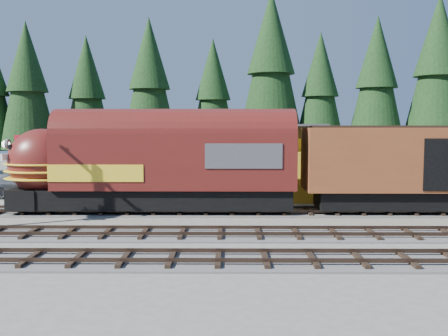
{
  "coord_description": "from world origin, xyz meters",
  "views": [
    {
      "loc": [
        -0.23,
        -25.23,
        5.25
      ],
      "look_at": [
        -0.46,
        4.0,
        2.69
      ],
      "focal_mm": 40.0,
      "sensor_mm": 36.0,
      "label": 1
    }
  ],
  "objects_px": {
    "boxcar": "(433,166)",
    "depot": "(231,156)",
    "pickup_truck_b": "(22,184)",
    "locomotive": "(145,168)",
    "pickup_truck_a": "(78,190)",
    "caboose": "(80,155)"
  },
  "relations": [
    {
      "from": "depot",
      "to": "pickup_truck_b",
      "type": "distance_m",
      "value": 15.52
    },
    {
      "from": "pickup_truck_a",
      "to": "pickup_truck_b",
      "type": "height_order",
      "value": "pickup_truck_a"
    },
    {
      "from": "locomotive",
      "to": "boxcar",
      "type": "relative_size",
      "value": 1.14
    },
    {
      "from": "boxcar",
      "to": "pickup_truck_b",
      "type": "bearing_deg",
      "value": 165.54
    },
    {
      "from": "pickup_truck_a",
      "to": "pickup_truck_b",
      "type": "relative_size",
      "value": 1.19
    },
    {
      "from": "boxcar",
      "to": "pickup_truck_a",
      "type": "height_order",
      "value": "boxcar"
    },
    {
      "from": "depot",
      "to": "pickup_truck_b",
      "type": "xyz_separation_m",
      "value": [
        -15.37,
        0.51,
        -2.1
      ]
    },
    {
      "from": "boxcar",
      "to": "pickup_truck_b",
      "type": "xyz_separation_m",
      "value": [
        -27.18,
        7.01,
        -1.96
      ]
    },
    {
      "from": "caboose",
      "to": "pickup_truck_a",
      "type": "xyz_separation_m",
      "value": [
        3.02,
        -10.75,
        -1.61
      ]
    },
    {
      "from": "boxcar",
      "to": "depot",
      "type": "bearing_deg",
      "value": 151.17
    },
    {
      "from": "pickup_truck_a",
      "to": "depot",
      "type": "bearing_deg",
      "value": -77.56
    },
    {
      "from": "depot",
      "to": "locomotive",
      "type": "xyz_separation_m",
      "value": [
        -5.13,
        -6.5,
        -0.25
      ]
    },
    {
      "from": "depot",
      "to": "boxcar",
      "type": "height_order",
      "value": "depot"
    },
    {
      "from": "depot",
      "to": "boxcar",
      "type": "distance_m",
      "value": 13.48
    },
    {
      "from": "depot",
      "to": "pickup_truck_a",
      "type": "bearing_deg",
      "value": -162.2
    },
    {
      "from": "locomotive",
      "to": "pickup_truck_a",
      "type": "xyz_separation_m",
      "value": [
        -5.0,
        3.25,
        -1.73
      ]
    },
    {
      "from": "caboose",
      "to": "pickup_truck_b",
      "type": "bearing_deg",
      "value": -107.68
    },
    {
      "from": "depot",
      "to": "boxcar",
      "type": "relative_size",
      "value": 0.85
    },
    {
      "from": "pickup_truck_a",
      "to": "caboose",
      "type": "bearing_deg",
      "value": 10.32
    },
    {
      "from": "locomotive",
      "to": "caboose",
      "type": "xyz_separation_m",
      "value": [
        -8.02,
        14.0,
        -0.12
      ]
    },
    {
      "from": "locomotive",
      "to": "caboose",
      "type": "relative_size",
      "value": 1.71
    },
    {
      "from": "caboose",
      "to": "pickup_truck_a",
      "type": "bearing_deg",
      "value": -74.32
    }
  ]
}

